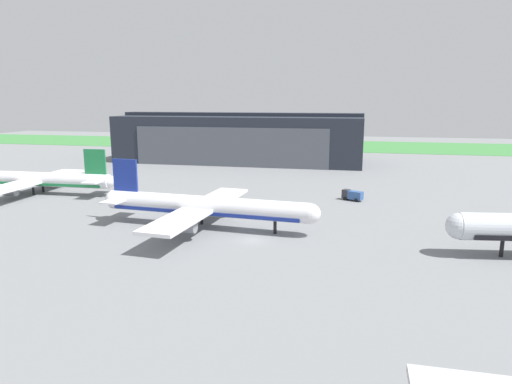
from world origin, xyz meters
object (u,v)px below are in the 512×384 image
at_px(airliner_far_left, 32,179).
at_px(pushback_tractor, 352,195).
at_px(maintenance_hangar, 240,138).
at_px(airliner_near_right, 204,207).

relative_size(airliner_far_left, pushback_tractor, 8.96).
height_order(maintenance_hangar, airliner_near_right, maintenance_hangar).
xyz_separation_m(airliner_near_right, pushback_tractor, (25.09, 28.30, -2.55)).
bearing_deg(pushback_tractor, maintenance_hangar, 125.03).
height_order(airliner_far_left, airliner_near_right, airliner_near_right).
bearing_deg(pushback_tractor, airliner_near_right, -131.56).
bearing_deg(maintenance_hangar, pushback_tractor, -54.97).
xyz_separation_m(airliner_far_left, airliner_near_right, (50.46, -19.47, 0.42)).
relative_size(maintenance_hangar, pushback_tractor, 17.95).
relative_size(airliner_near_right, pushback_tractor, 8.28).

